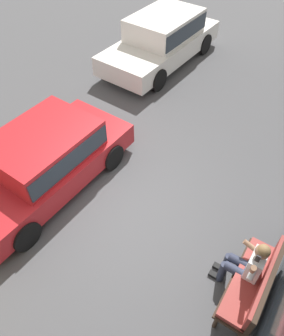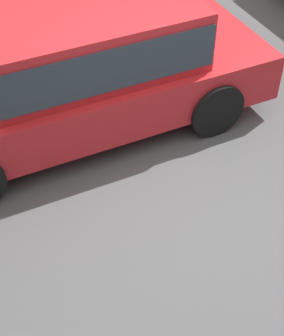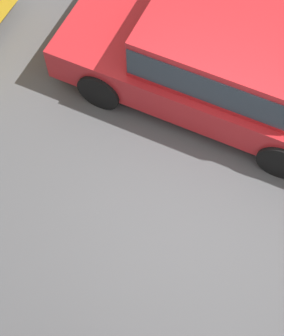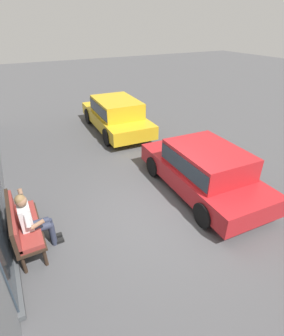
# 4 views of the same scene
# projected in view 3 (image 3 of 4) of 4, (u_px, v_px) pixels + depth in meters

# --- Properties ---
(ground_plane) EXTENTS (60.00, 60.00, 0.00)m
(ground_plane) POSITION_uv_depth(u_px,v_px,m) (196.00, 206.00, 6.50)
(ground_plane) COLOR #4C4C4F
(parked_car_mid) EXTENTS (4.19, 2.03, 1.36)m
(parked_car_mid) POSITION_uv_depth(u_px,v_px,m) (221.00, 57.00, 6.65)
(parked_car_mid) COLOR red
(parked_car_mid) RESTS_ON ground_plane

